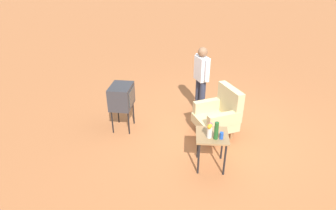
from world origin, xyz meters
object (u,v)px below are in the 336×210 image
side_table (212,140)px  person_standing (201,77)px  bottle_wine_green (216,131)px  soda_can_blue (221,136)px  armchair (220,114)px  flower_vase (210,130)px  tv_on_stand (122,97)px

side_table → person_standing: size_ratio=0.41×
person_standing → bottle_wine_green: 2.15m
side_table → soda_can_blue: size_ratio=5.55×
bottle_wine_green → soda_can_blue: bearing=94.4°
soda_can_blue → armchair: bearing=175.4°
armchair → side_table: size_ratio=1.57×
flower_vase → armchair: bearing=165.6°
tv_on_stand → soda_can_blue: size_ratio=8.44×
flower_vase → soda_can_blue: bearing=82.4°
bottle_wine_green → soda_can_blue: bottle_wine_green is taller
flower_vase → bottle_wine_green: bearing=72.2°
person_standing → flower_vase: 2.11m
tv_on_stand → soda_can_blue: (1.27, 1.99, -0.04)m
bottle_wine_green → flower_vase: size_ratio=1.21×
armchair → person_standing: 1.11m
side_table → tv_on_stand: (-1.16, -1.84, 0.21)m
armchair → person_standing: person_standing is taller
person_standing → soda_can_blue: (2.13, 0.28, -0.20)m
armchair → side_table: armchair is taller
armchair → soda_can_blue: bearing=-4.6°
armchair → soda_can_blue: size_ratio=8.69×
person_standing → flower_vase: (2.11, 0.08, -0.11)m
armchair → bottle_wine_green: (1.20, -0.19, 0.34)m
side_table → flower_vase: bearing=-36.1°
armchair → bottle_wine_green: size_ratio=3.31×
armchair → bottle_wine_green: 1.26m
side_table → person_standing: 2.06m
bottle_wine_green → soda_can_blue: size_ratio=2.62×
tv_on_stand → person_standing: (-0.86, 1.71, 0.16)m
armchair → person_standing: (-0.94, -0.38, 0.44)m
person_standing → flower_vase: size_ratio=6.19×
side_table → tv_on_stand: 2.19m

